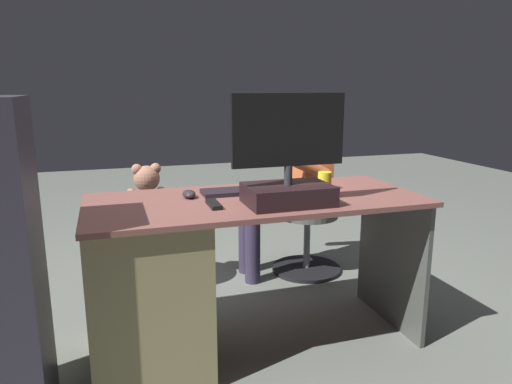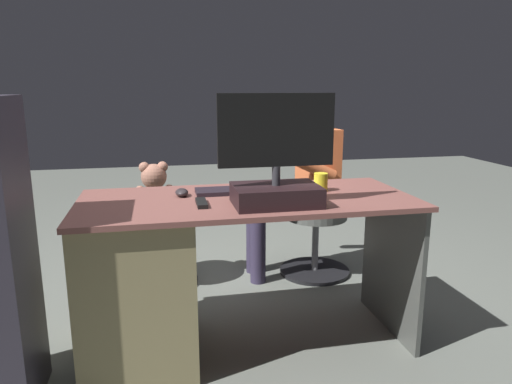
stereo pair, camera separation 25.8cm
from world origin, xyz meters
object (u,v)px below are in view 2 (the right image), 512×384
at_px(cup, 321,182).
at_px(tv_remote, 202,203).
at_px(desk, 160,274).
at_px(computer_mouse, 182,192).
at_px(person, 303,177).
at_px(visitor_chair, 316,235).
at_px(teddy_bear, 155,191).
at_px(keyboard, 239,190).
at_px(monitor, 276,173).
at_px(office_chair_teddy, 157,244).

xyz_separation_m(cup, tv_remote, (0.60, 0.16, -0.04)).
relative_size(desk, computer_mouse, 16.09).
height_order(computer_mouse, cup, cup).
distance_m(cup, person, 0.74).
bearing_deg(visitor_chair, teddy_bear, -2.70).
distance_m(keyboard, tv_remote, 0.29).
distance_m(teddy_bear, person, 0.95).
distance_m(cup, teddy_bear, 1.13).
height_order(monitor, keyboard, monitor).
height_order(monitor, visitor_chair, monitor).
bearing_deg(tv_remote, monitor, 169.28).
bearing_deg(monitor, cup, -142.39).
relative_size(monitor, keyboard, 1.20).
height_order(tv_remote, visitor_chair, tv_remote).
height_order(computer_mouse, visitor_chair, computer_mouse).
xyz_separation_m(computer_mouse, visitor_chair, (-0.91, -0.68, -0.49)).
bearing_deg(teddy_bear, office_chair_teddy, 90.00).
distance_m(cup, visitor_chair, 0.91).
relative_size(monitor, cup, 5.64).
height_order(visitor_chair, person, person).
relative_size(monitor, office_chair_teddy, 1.01).
xyz_separation_m(tv_remote, office_chair_teddy, (0.21, -0.91, -0.48)).
distance_m(monitor, tv_remote, 0.35).
xyz_separation_m(computer_mouse, teddy_bear, (0.13, -0.73, -0.15)).
xyz_separation_m(desk, monitor, (-0.51, 0.15, 0.48)).
relative_size(cup, person, 0.08).
xyz_separation_m(keyboard, person, (-0.54, -0.66, -0.08)).
bearing_deg(cup, computer_mouse, -2.42).
bearing_deg(desk, office_chair_teddy, -88.76).
xyz_separation_m(desk, cup, (-0.79, -0.07, 0.39)).
xyz_separation_m(office_chair_teddy, person, (-0.95, 0.03, 0.40)).
bearing_deg(keyboard, person, -128.95).
relative_size(cup, office_chair_teddy, 0.18).
height_order(desk, computer_mouse, computer_mouse).
bearing_deg(cup, visitor_chair, -108.00).
bearing_deg(tv_remote, keyboard, -134.10).
bearing_deg(visitor_chair, cup, 72.00).
bearing_deg(tv_remote, teddy_bear, -77.44).
relative_size(keyboard, cup, 4.69).
bearing_deg(desk, cup, -175.22).
distance_m(desk, teddy_bear, 0.85).
xyz_separation_m(keyboard, cup, (-0.40, 0.05, 0.03)).
xyz_separation_m(desk, tv_remote, (-0.19, 0.09, 0.35)).
relative_size(tv_remote, teddy_bear, 0.43).
bearing_deg(monitor, office_chair_teddy, -61.37).
bearing_deg(visitor_chair, keyboard, 46.28).
bearing_deg(teddy_bear, tv_remote, 102.80).
relative_size(visitor_chair, person, 0.41).
distance_m(monitor, keyboard, 0.32).
bearing_deg(desk, monitor, 163.47).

